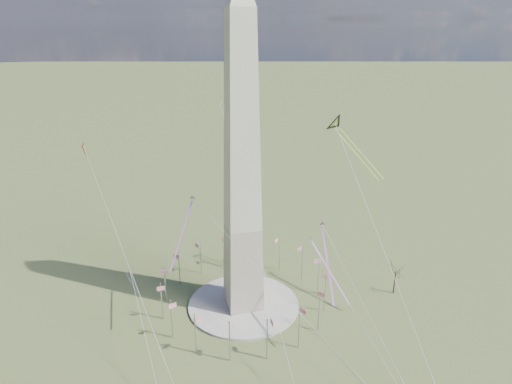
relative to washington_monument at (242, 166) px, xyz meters
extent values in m
plane|color=brown|center=(0.00, 0.00, -47.95)|extent=(2000.00, 2000.00, 0.00)
cylinder|color=#BBB9AB|center=(0.00, 0.00, -47.55)|extent=(36.00, 36.00, 0.80)
cylinder|color=silver|center=(26.00, 0.00, -41.45)|extent=(0.36, 0.36, 13.00)
cube|color=red|center=(26.00, 1.30, -36.15)|extent=(2.40, 0.08, 1.50)
cylinder|color=silver|center=(24.02, 9.95, -41.45)|extent=(0.36, 0.36, 13.00)
cube|color=red|center=(23.52, 11.15, -36.15)|extent=(2.25, 0.99, 1.50)
cylinder|color=silver|center=(18.38, 18.38, -41.45)|extent=(0.36, 0.36, 13.00)
cube|color=red|center=(17.47, 19.30, -36.15)|extent=(1.75, 1.75, 1.50)
cylinder|color=silver|center=(9.95, 24.02, -41.45)|extent=(0.36, 0.36, 13.00)
cube|color=red|center=(8.75, 24.52, -36.15)|extent=(0.99, 2.25, 1.50)
cylinder|color=silver|center=(0.00, 26.00, -41.45)|extent=(0.36, 0.36, 13.00)
cube|color=red|center=(-1.30, 26.00, -36.15)|extent=(0.08, 2.40, 1.50)
cylinder|color=silver|center=(-9.95, 24.02, -41.45)|extent=(0.36, 0.36, 13.00)
cube|color=red|center=(-11.15, 23.52, -36.15)|extent=(0.99, 2.25, 1.50)
cylinder|color=silver|center=(-18.38, 18.38, -41.45)|extent=(0.36, 0.36, 13.00)
cube|color=red|center=(-19.30, 17.47, -36.15)|extent=(1.75, 1.75, 1.50)
cylinder|color=silver|center=(-24.02, 9.95, -41.45)|extent=(0.36, 0.36, 13.00)
cube|color=red|center=(-24.52, 8.75, -36.15)|extent=(2.25, 0.99, 1.50)
cylinder|color=silver|center=(-26.00, 0.00, -41.45)|extent=(0.36, 0.36, 13.00)
cube|color=red|center=(-26.00, -1.30, -36.15)|extent=(2.40, 0.08, 1.50)
cylinder|color=silver|center=(-24.02, -9.95, -41.45)|extent=(0.36, 0.36, 13.00)
cube|color=red|center=(-23.52, -11.15, -36.15)|extent=(2.25, 0.99, 1.50)
cylinder|color=silver|center=(-18.38, -18.38, -41.45)|extent=(0.36, 0.36, 13.00)
cube|color=red|center=(-17.47, -19.30, -36.15)|extent=(1.75, 1.75, 1.50)
cylinder|color=silver|center=(-9.95, -24.02, -41.45)|extent=(0.36, 0.36, 13.00)
cube|color=red|center=(-8.75, -24.52, -36.15)|extent=(0.99, 2.25, 1.50)
cylinder|color=silver|center=(0.00, -26.00, -41.45)|extent=(0.36, 0.36, 13.00)
cube|color=red|center=(1.30, -26.00, -36.15)|extent=(0.08, 2.40, 1.50)
cylinder|color=silver|center=(9.95, -24.02, -41.45)|extent=(0.36, 0.36, 13.00)
cube|color=red|center=(11.15, -23.52, -36.15)|extent=(0.99, 2.25, 1.50)
cylinder|color=silver|center=(18.38, -18.38, -41.45)|extent=(0.36, 0.36, 13.00)
cube|color=red|center=(19.30, -17.47, -36.15)|extent=(1.75, 1.75, 1.50)
cylinder|color=silver|center=(24.02, -9.95, -41.45)|extent=(0.36, 0.36, 13.00)
cube|color=red|center=(24.52, -8.75, -36.15)|extent=(2.25, 0.99, 1.50)
cylinder|color=#403027|center=(51.24, -6.81, -43.79)|extent=(0.42, 0.42, 8.32)
cube|color=#DA9D0B|center=(38.16, 0.01, 1.05)|extent=(8.19, 16.72, 12.81)
cube|color=#DA9D0B|center=(36.05, -0.99, 1.05)|extent=(8.19, 16.72, 12.81)
cube|color=#361663|center=(-34.22, -2.90, -27.84)|extent=(2.32, 3.17, 2.39)
cube|color=#FF2A28|center=(-34.22, -2.90, -31.79)|extent=(2.60, 2.01, 8.26)
cube|color=#FF2A28|center=(19.05, -21.10, -24.05)|extent=(5.26, 20.14, 12.87)
cube|color=#FF2A28|center=(-19.11, -4.42, -17.70)|extent=(9.79, 18.30, 12.69)
cube|color=#FF2A28|center=(29.11, -2.43, -38.80)|extent=(5.75, 20.44, 13.11)
cube|color=red|center=(-45.49, 31.14, 1.68)|extent=(1.33, 2.09, 1.69)
cube|color=red|center=(-45.49, 31.14, -0.18)|extent=(0.89, 1.41, 3.89)
cube|color=silver|center=(3.71, 48.11, 9.48)|extent=(1.30, 1.88, 1.45)
cube|color=silver|center=(3.71, 48.11, 7.91)|extent=(1.00, 1.11, 3.30)
camera|label=1|loc=(-30.40, -122.67, 39.95)|focal=32.00mm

